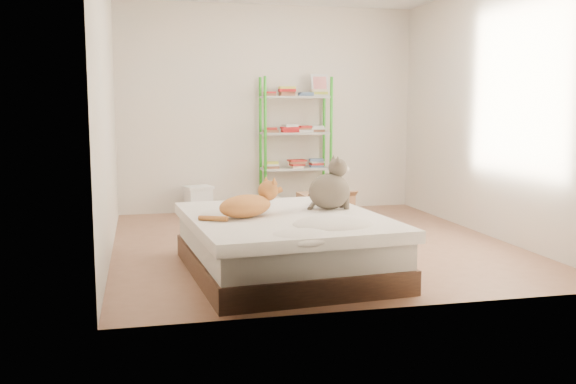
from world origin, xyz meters
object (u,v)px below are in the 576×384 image
object	(u,v)px
shelf_unit	(296,144)
white_bin	(199,201)
cardboard_box	(325,210)
bed	(284,244)
orange_cat	(245,203)
grey_cat	(329,184)

from	to	relation	value
shelf_unit	white_bin	size ratio (longest dim) A/B	4.56
white_bin	cardboard_box	bearing A→B (deg)	-40.64
cardboard_box	bed	bearing A→B (deg)	-117.98
orange_cat	grey_cat	xyz separation A→B (m)	(0.76, 0.24, 0.10)
orange_cat	shelf_unit	bearing A→B (deg)	38.56
shelf_unit	grey_cat	bearing A→B (deg)	-97.80
bed	orange_cat	size ratio (longest dim) A/B	3.51
grey_cat	shelf_unit	size ratio (longest dim) A/B	0.25
bed	cardboard_box	xyz separation A→B (m)	(0.87, 1.79, -0.04)
grey_cat	shelf_unit	distance (m)	2.76
cardboard_box	white_bin	xyz separation A→B (m)	(-1.30, 1.11, -0.01)
bed	cardboard_box	distance (m)	1.99
shelf_unit	white_bin	world-z (taller)	shelf_unit
orange_cat	cardboard_box	xyz separation A→B (m)	(1.19, 1.83, -0.40)
bed	grey_cat	size ratio (longest dim) A/B	4.54
orange_cat	shelf_unit	size ratio (longest dim) A/B	0.32
grey_cat	shelf_unit	world-z (taller)	shelf_unit
grey_cat	white_bin	bearing A→B (deg)	12.46
bed	white_bin	size ratio (longest dim) A/B	5.21
orange_cat	white_bin	size ratio (longest dim) A/B	1.48
orange_cat	cardboard_box	size ratio (longest dim) A/B	1.00
orange_cat	grey_cat	distance (m)	0.80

